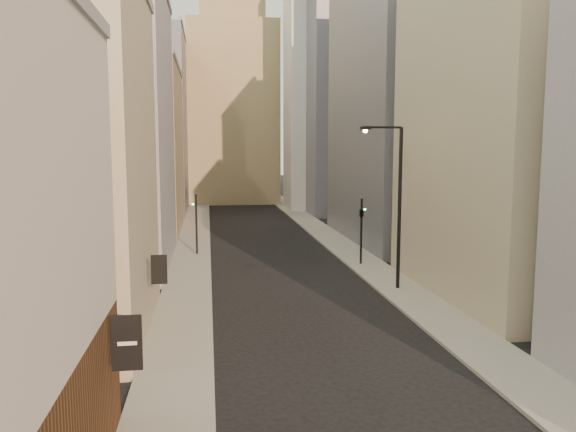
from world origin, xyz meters
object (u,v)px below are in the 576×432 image
object	(u,v)px
traffic_light_left	(196,213)
streetlamp_mid	(396,198)
clock_tower	(232,92)
white_tower	(315,77)
traffic_light_right	(362,216)

from	to	relation	value
traffic_light_left	streetlamp_mid	bearing A→B (deg)	136.99
clock_tower	white_tower	distance (m)	17.83
streetlamp_mid	clock_tower	bearing A→B (deg)	97.50
traffic_light_left	traffic_light_right	distance (m)	13.46
traffic_light_left	traffic_light_right	xyz separation A→B (m)	(12.16, -5.76, 0.24)
clock_tower	traffic_light_left	distance (m)	49.44
clock_tower	white_tower	size ratio (longest dim) A/B	1.08
clock_tower	streetlamp_mid	world-z (taller)	clock_tower
traffic_light_right	streetlamp_mid	bearing A→B (deg)	100.64
clock_tower	white_tower	world-z (taller)	clock_tower
white_tower	traffic_light_right	size ratio (longest dim) A/B	8.30
streetlamp_mid	traffic_light_left	bearing A→B (deg)	133.66
clock_tower	traffic_light_left	xyz separation A→B (m)	(-5.10, -47.10, -14.13)
traffic_light_left	traffic_light_right	bearing A→B (deg)	158.74
white_tower	traffic_light_left	world-z (taller)	white_tower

